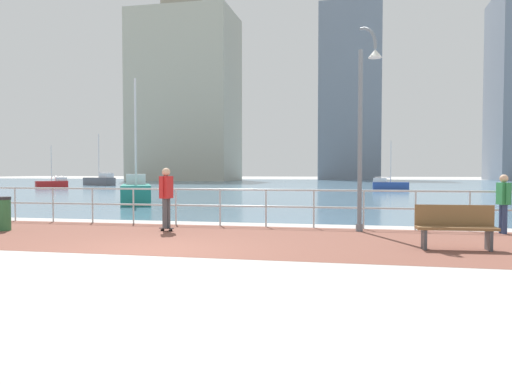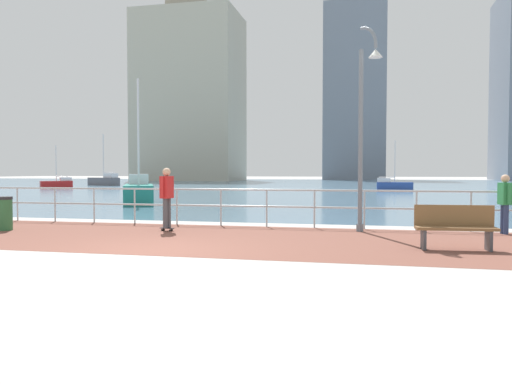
% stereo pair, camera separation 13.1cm
% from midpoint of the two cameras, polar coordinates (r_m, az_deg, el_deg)
% --- Properties ---
extents(ground, '(220.00, 220.00, 0.00)m').
position_cam_midpoint_polar(ground, '(49.62, 7.23, 0.45)').
color(ground, '#ADAAA5').
extents(brick_paving, '(28.00, 5.51, 0.01)m').
position_cam_midpoint_polar(brick_paving, '(12.53, -7.93, -5.10)').
color(brick_paving, brown).
rests_on(brick_paving, ground).
extents(harbor_water, '(180.00, 88.00, 0.00)m').
position_cam_midpoint_polar(harbor_water, '(59.60, 8.06, 0.76)').
color(harbor_water, slate).
rests_on(harbor_water, ground).
extents(waterfront_railing, '(25.25, 0.06, 1.11)m').
position_cam_midpoint_polar(waterfront_railing, '(15.07, -4.34, -0.92)').
color(waterfront_railing, '#B2BCC1').
rests_on(waterfront_railing, ground).
extents(lamppost, '(0.64, 0.68, 5.46)m').
position_cam_midpoint_polar(lamppost, '(13.77, 11.91, 8.13)').
color(lamppost, slate).
rests_on(lamppost, ground).
extents(skateboarder, '(0.41, 0.56, 1.72)m').
position_cam_midpoint_polar(skateboarder, '(13.82, -10.40, -0.14)').
color(skateboarder, black).
rests_on(skateboarder, ground).
extents(bystander, '(0.31, 0.56, 1.54)m').
position_cam_midpoint_polar(bystander, '(14.51, 26.01, -0.75)').
color(bystander, navy).
rests_on(bystander, ground).
extents(trash_bin, '(0.46, 0.46, 0.93)m').
position_cam_midpoint_polar(trash_bin, '(15.43, -27.03, -2.19)').
color(trash_bin, '#2D6638').
rests_on(trash_bin, ground).
extents(park_bench, '(1.63, 0.55, 0.92)m').
position_cam_midpoint_polar(park_bench, '(11.22, 21.36, -3.66)').
color(park_bench, brown).
rests_on(park_bench, ground).
extents(sailboat_gray, '(3.13, 1.00, 4.38)m').
position_cam_midpoint_polar(sailboat_gray, '(46.49, 14.78, 0.78)').
color(sailboat_gray, '#284799').
rests_on(sailboat_gray, ground).
extents(sailboat_white, '(2.85, 2.79, 4.28)m').
position_cam_midpoint_polar(sailboat_white, '(55.29, -22.09, 0.91)').
color(sailboat_white, '#B21E1E').
rests_on(sailboat_white, ground).
extents(sailboat_navy, '(3.15, 4.61, 6.25)m').
position_cam_midpoint_polar(sailboat_navy, '(26.06, -13.58, 0.02)').
color(sailboat_navy, '#197266').
rests_on(sailboat_navy, ground).
extents(sailboat_teal, '(4.42, 2.84, 5.96)m').
position_cam_midpoint_polar(sailboat_teal, '(61.16, -17.32, 1.25)').
color(sailboat_teal, '#595960').
rests_on(sailboat_teal, ground).
extents(tower_slate, '(17.84, 12.73, 31.59)m').
position_cam_midpoint_polar(tower_slate, '(92.56, -8.06, 10.60)').
color(tower_slate, '#B2AD99').
rests_on(tower_slate, ground).
extents(tower_concrete, '(11.94, 11.08, 36.23)m').
position_cam_midpoint_polar(tower_concrete, '(104.49, 10.61, 10.92)').
color(tower_concrete, slate).
rests_on(tower_concrete, ground).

